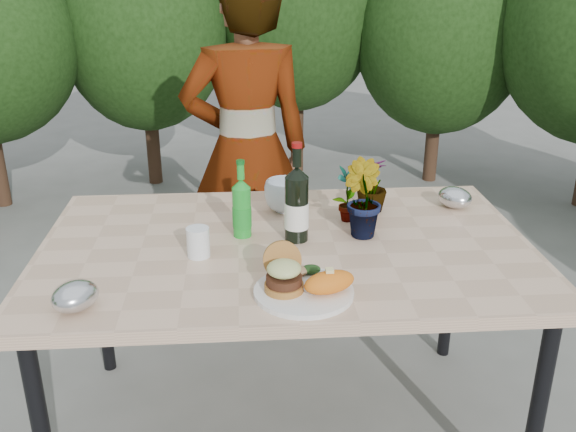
{
  "coord_description": "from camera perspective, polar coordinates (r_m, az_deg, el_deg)",
  "views": [
    {
      "loc": [
        -0.13,
        -1.9,
        1.63
      ],
      "look_at": [
        0.0,
        -0.08,
        0.88
      ],
      "focal_mm": 40.0,
      "sensor_mm": 36.0,
      "label": 1
    }
  ],
  "objects": [
    {
      "name": "shrub_hedge",
      "position": [
        3.67,
        4.81,
        14.31
      ],
      "size": [
        6.88,
        4.98,
        2.14
      ],
      "color": "#382316",
      "rests_on": "ground"
    },
    {
      "name": "foil_packet_right",
      "position": [
        2.46,
        14.6,
        1.61
      ],
      "size": [
        0.17,
        0.17,
        0.08
      ],
      "primitive_type": "ellipsoid",
      "rotation": [
        0.0,
        0.0,
        2.22
      ],
      "color": "silver",
      "rests_on": "patio_table"
    },
    {
      "name": "plastic_cup",
      "position": [
        2.01,
        -7.99,
        -2.32
      ],
      "size": [
        0.07,
        0.07,
        0.09
      ],
      "primitive_type": "cylinder",
      "color": "white",
      "rests_on": "patio_table"
    },
    {
      "name": "person",
      "position": [
        2.91,
        -3.69,
        5.74
      ],
      "size": [
        0.62,
        0.45,
        1.6
      ],
      "primitive_type": "imported",
      "rotation": [
        0.0,
        0.0,
        3.26
      ],
      "color": "#A16350",
      "rests_on": "ground"
    },
    {
      "name": "blue_bowl",
      "position": [
        2.34,
        -0.29,
        1.8
      ],
      "size": [
        0.17,
        0.17,
        0.12
      ],
      "primitive_type": "imported",
      "rotation": [
        0.0,
        0.0,
        -0.14
      ],
      "color": "silver",
      "rests_on": "patio_table"
    },
    {
      "name": "sweet_potato",
      "position": [
        1.77,
        3.69,
        -5.89
      ],
      "size": [
        0.17,
        0.12,
        0.06
      ],
      "primitive_type": "ellipsoid",
      "rotation": [
        0.0,
        0.0,
        0.35
      ],
      "color": "orange",
      "rests_on": "dinner_plate"
    },
    {
      "name": "seedling_right",
      "position": [
        2.34,
        7.45,
        2.75
      ],
      "size": [
        0.15,
        0.15,
        0.2
      ],
      "primitive_type": "imported",
      "rotation": [
        0.0,
        0.0,
        3.59
      ],
      "color": "#1D511B",
      "rests_on": "patio_table"
    },
    {
      "name": "dinner_plate",
      "position": [
        1.8,
        1.41,
        -6.76
      ],
      "size": [
        0.28,
        0.28,
        0.01
      ],
      "primitive_type": "cylinder",
      "color": "white",
      "rests_on": "patio_table"
    },
    {
      "name": "seedling_left",
      "position": [
        2.24,
        5.3,
        1.91
      ],
      "size": [
        0.12,
        0.13,
        0.2
      ],
      "primitive_type": "imported",
      "rotation": [
        0.0,
        0.0,
        0.94
      ],
      "color": "#26591E",
      "rests_on": "patio_table"
    },
    {
      "name": "patio_table",
      "position": [
        2.12,
        -0.16,
        -3.85
      ],
      "size": [
        1.6,
        1.0,
        0.75
      ],
      "color": "#D5AE8E",
      "rests_on": "ground"
    },
    {
      "name": "burger_stack",
      "position": [
        1.78,
        -0.4,
        -5.04
      ],
      "size": [
        0.11,
        0.16,
        0.11
      ],
      "color": "#B7722D",
      "rests_on": "dinner_plate"
    },
    {
      "name": "seedling_mid",
      "position": [
        2.13,
        6.56,
        1.53
      ],
      "size": [
        0.17,
        0.18,
        0.26
      ],
      "primitive_type": "imported",
      "rotation": [
        0.0,
        0.0,
        2.07
      ],
      "color": "#20591E",
      "rests_on": "patio_table"
    },
    {
      "name": "sparkling_water",
      "position": [
        2.12,
        -4.13,
        0.65
      ],
      "size": [
        0.06,
        0.06,
        0.26
      ],
      "rotation": [
        0.0,
        0.0,
        0.18
      ],
      "color": "green",
      "rests_on": "patio_table"
    },
    {
      "name": "grilled_veg",
      "position": [
        1.87,
        1.67,
        -4.81
      ],
      "size": [
        0.08,
        0.05,
        0.03
      ],
      "color": "olive",
      "rests_on": "dinner_plate"
    },
    {
      "name": "wine_bottle",
      "position": [
        2.08,
        0.77,
        0.97
      ],
      "size": [
        0.08,
        0.08,
        0.33
      ],
      "rotation": [
        0.0,
        0.0,
        0.12
      ],
      "color": "black",
      "rests_on": "patio_table"
    },
    {
      "name": "ground",
      "position": [
        2.51,
        -0.14,
        -18.18
      ],
      "size": [
        80.0,
        80.0,
        0.0
      ],
      "primitive_type": "plane",
      "color": "slate",
      "rests_on": "ground"
    },
    {
      "name": "foil_packet_left",
      "position": [
        1.8,
        -18.39,
        -6.78
      ],
      "size": [
        0.17,
        0.17,
        0.08
      ],
      "primitive_type": "ellipsoid",
      "rotation": [
        0.0,
        0.0,
        0.89
      ],
      "color": "silver",
      "rests_on": "patio_table"
    }
  ]
}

